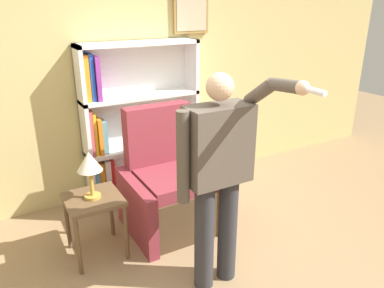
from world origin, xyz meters
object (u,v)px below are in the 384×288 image
(armchair, at_px, (170,190))
(side_table, at_px, (94,207))
(person_standing, at_px, (218,171))
(bookcase, at_px, (131,125))
(table_lamp, at_px, (89,164))

(armchair, bearing_deg, side_table, -171.89)
(person_standing, height_order, side_table, person_standing)
(bookcase, relative_size, table_lamp, 4.19)
(armchair, xyz_separation_m, side_table, (-0.78, -0.11, 0.09))
(bookcase, distance_m, person_standing, 1.71)
(bookcase, distance_m, armchair, 0.91)
(side_table, bearing_deg, armchair, 8.11)
(bookcase, xyz_separation_m, side_table, (-0.70, -0.89, -0.37))
(person_standing, relative_size, table_lamp, 4.08)
(armchair, bearing_deg, person_standing, -93.45)
(armchair, height_order, table_lamp, armchair)
(side_table, bearing_deg, table_lamp, 108.43)
(armchair, distance_m, side_table, 0.79)
(armchair, distance_m, person_standing, 1.10)
(bookcase, height_order, person_standing, bookcase)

